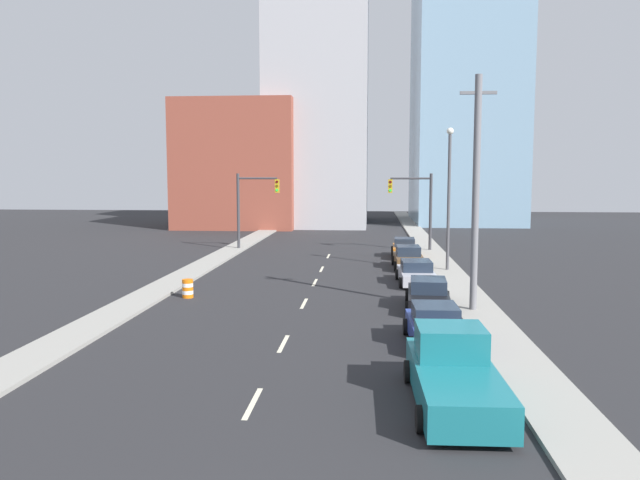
# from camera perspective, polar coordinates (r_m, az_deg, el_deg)

# --- Properties ---
(sidewalk_left) EXTENTS (2.01, 96.08, 0.15)m
(sidewalk_left) POSITION_cam_1_polar(r_m,az_deg,el_deg) (57.54, -6.83, -0.24)
(sidewalk_left) COLOR gray
(sidewalk_left) RESTS_ON ground
(sidewalk_right) EXTENTS (2.01, 96.08, 0.15)m
(sidewalk_right) POSITION_cam_1_polar(r_m,az_deg,el_deg) (56.62, 9.64, -0.38)
(sidewalk_right) COLOR gray
(sidewalk_right) RESTS_ON ground
(lane_stripe_at_8m) EXTENTS (0.16, 2.40, 0.01)m
(lane_stripe_at_8m) POSITION_cam_1_polar(r_m,az_deg,el_deg) (17.85, -6.17, -14.61)
(lane_stripe_at_8m) COLOR beige
(lane_stripe_at_8m) RESTS_ON ground
(lane_stripe_at_15m) EXTENTS (0.16, 2.40, 0.01)m
(lane_stripe_at_15m) POSITION_cam_1_polar(r_m,az_deg,el_deg) (23.60, -3.36, -9.43)
(lane_stripe_at_15m) COLOR beige
(lane_stripe_at_15m) RESTS_ON ground
(lane_stripe_at_22m) EXTENTS (0.16, 2.40, 0.01)m
(lane_stripe_at_22m) POSITION_cam_1_polar(r_m,az_deg,el_deg) (30.65, -1.47, -5.82)
(lane_stripe_at_22m) COLOR beige
(lane_stripe_at_22m) RESTS_ON ground
(lane_stripe_at_28m) EXTENTS (0.16, 2.40, 0.01)m
(lane_stripe_at_28m) POSITION_cam_1_polar(r_m,az_deg,el_deg) (36.50, -0.48, -3.90)
(lane_stripe_at_28m) COLOR beige
(lane_stripe_at_28m) RESTS_ON ground
(lane_stripe_at_33m) EXTENTS (0.16, 2.40, 0.01)m
(lane_stripe_at_33m) POSITION_cam_1_polar(r_m,az_deg,el_deg) (41.61, 0.16, -2.68)
(lane_stripe_at_33m) COLOR beige
(lane_stripe_at_33m) RESTS_ON ground
(lane_stripe_at_40m) EXTENTS (0.16, 2.40, 0.01)m
(lane_stripe_at_40m) POSITION_cam_1_polar(r_m,az_deg,el_deg) (48.24, 0.77, -1.48)
(lane_stripe_at_40m) COLOR beige
(lane_stripe_at_40m) RESTS_ON ground
(building_brick_left) EXTENTS (14.00, 16.00, 14.89)m
(building_brick_left) POSITION_cam_1_polar(r_m,az_deg,el_deg) (77.99, -7.03, 6.80)
(building_brick_left) COLOR brown
(building_brick_left) RESTS_ON ground
(building_office_center) EXTENTS (12.00, 20.00, 30.67)m
(building_office_center) POSITION_cam_1_polar(r_m,az_deg,el_deg) (81.15, 0.02, 12.40)
(building_office_center) COLOR #A8A8AD
(building_office_center) RESTS_ON ground
(building_glass_right) EXTENTS (13.00, 20.00, 41.40)m
(building_glass_right) POSITION_cam_1_polar(r_m,az_deg,el_deg) (86.49, 13.15, 15.44)
(building_glass_right) COLOR #7A9EB7
(building_glass_right) RESTS_ON ground
(traffic_signal_left) EXTENTS (3.58, 0.35, 6.38)m
(traffic_signal_left) POSITION_cam_1_polar(r_m,az_deg,el_deg) (52.34, -6.47, 3.53)
(traffic_signal_left) COLOR #38383D
(traffic_signal_left) RESTS_ON ground
(traffic_signal_right) EXTENTS (3.58, 0.35, 6.38)m
(traffic_signal_right) POSITION_cam_1_polar(r_m,az_deg,el_deg) (51.52, 9.03, 3.46)
(traffic_signal_right) COLOR #38383D
(traffic_signal_right) RESTS_ON ground
(utility_pole_right_mid) EXTENTS (1.60, 0.32, 10.68)m
(utility_pole_right_mid) POSITION_cam_1_polar(r_m,az_deg,el_deg) (28.88, 14.06, 4.20)
(utility_pole_right_mid) COLOR slate
(utility_pole_right_mid) RESTS_ON ground
(traffic_barrel) EXTENTS (0.56, 0.56, 0.95)m
(traffic_barrel) POSITION_cam_1_polar(r_m,az_deg,el_deg) (32.70, -12.00, -4.36)
(traffic_barrel) COLOR orange
(traffic_barrel) RESTS_ON ground
(street_lamp) EXTENTS (0.44, 0.44, 9.24)m
(street_lamp) POSITION_cam_1_polar(r_m,az_deg,el_deg) (40.86, 11.71, 4.50)
(street_lamp) COLOR #4C4C51
(street_lamp) RESTS_ON ground
(pickup_truck_teal) EXTENTS (2.54, 6.01, 1.99)m
(pickup_truck_teal) POSITION_cam_1_polar(r_m,az_deg,el_deg) (17.88, 12.14, -11.92)
(pickup_truck_teal) COLOR #196B75
(pickup_truck_teal) RESTS_ON ground
(sedan_blue) EXTENTS (2.20, 4.37, 1.48)m
(sedan_blue) POSITION_cam_1_polar(r_m,az_deg,el_deg) (23.72, 10.46, -7.77)
(sedan_blue) COLOR navy
(sedan_blue) RESTS_ON ground
(sedan_black) EXTENTS (2.34, 4.74, 1.43)m
(sedan_black) POSITION_cam_1_polar(r_m,az_deg,el_deg) (29.79, 9.86, -4.98)
(sedan_black) COLOR black
(sedan_black) RESTS_ON ground
(sedan_silver) EXTENTS (2.29, 4.76, 1.36)m
(sedan_silver) POSITION_cam_1_polar(r_m,az_deg,el_deg) (36.45, 8.80, -3.00)
(sedan_silver) COLOR #B2B2BC
(sedan_silver) RESTS_ON ground
(sedan_brown) EXTENTS (2.11, 4.57, 1.52)m
(sedan_brown) POSITION_cam_1_polar(r_m,az_deg,el_deg) (42.37, 8.05, -1.64)
(sedan_brown) COLOR brown
(sedan_brown) RESTS_ON ground
(sedan_orange) EXTENTS (2.09, 4.40, 1.48)m
(sedan_orange) POSITION_cam_1_polar(r_m,az_deg,el_deg) (47.95, 7.72, -0.77)
(sedan_orange) COLOR orange
(sedan_orange) RESTS_ON ground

